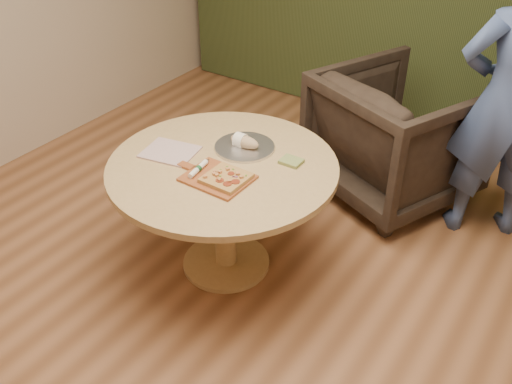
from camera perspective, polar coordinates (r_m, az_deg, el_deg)
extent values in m
cube|color=#9B633E|center=(3.33, -3.48, -13.08)|extent=(5.00, 6.00, 0.02)
cylinder|color=tan|center=(3.67, -2.98, -6.99)|extent=(0.55, 0.55, 0.03)
cylinder|color=tan|center=(3.46, -3.15, -2.76)|extent=(0.13, 0.13, 0.68)
cylinder|color=tan|center=(3.24, -3.35, 2.53)|extent=(1.32, 1.32, 0.04)
cube|color=#9C4F27|center=(3.09, -3.85, 1.39)|extent=(0.35, 0.28, 0.01)
cube|color=#9C4F27|center=(3.22, -6.95, 2.60)|extent=(0.10, 0.05, 0.01)
cube|color=#B88C48|center=(3.06, -2.99, 1.41)|extent=(0.22, 0.22, 0.02)
cylinder|color=maroon|center=(3.07, -2.51, 1.86)|extent=(0.04, 0.04, 0.00)
cylinder|color=maroon|center=(2.99, -2.88, 0.83)|extent=(0.05, 0.05, 0.00)
cylinder|color=maroon|center=(3.02, -3.65, 1.17)|extent=(0.04, 0.04, 0.00)
cylinder|color=maroon|center=(3.00, -2.05, 1.04)|extent=(0.05, 0.05, 0.00)
cube|color=#D78C50|center=(3.01, -3.69, 1.22)|extent=(0.02, 0.02, 0.01)
cube|color=#D78C50|center=(3.05, -5.11, 1.55)|extent=(0.03, 0.03, 0.01)
cube|color=#D78C50|center=(3.09, -4.15, 2.08)|extent=(0.02, 0.02, 0.01)
cube|color=#D78C50|center=(3.10, -2.85, 2.30)|extent=(0.02, 0.02, 0.01)
cube|color=#D78C50|center=(3.05, -3.96, 1.70)|extent=(0.02, 0.02, 0.01)
cube|color=#D78C50|center=(3.06, -1.83, 1.86)|extent=(0.03, 0.03, 0.01)
cube|color=#D78C50|center=(3.07, -4.21, 1.85)|extent=(0.03, 0.03, 0.01)
cube|color=#D78C50|center=(3.08, -3.63, 2.02)|extent=(0.02, 0.02, 0.01)
cube|color=#D78C50|center=(3.03, -1.48, 1.51)|extent=(0.02, 0.02, 0.01)
cube|color=#D78C50|center=(3.00, -2.64, 1.10)|extent=(0.02, 0.02, 0.01)
cube|color=#366F16|center=(3.05, -3.59, 1.61)|extent=(0.01, 0.01, 0.00)
cube|color=#366F16|center=(3.04, -1.32, 1.48)|extent=(0.01, 0.01, 0.00)
cube|color=#366F16|center=(3.05, -1.00, 1.66)|extent=(0.01, 0.01, 0.00)
cube|color=#366F16|center=(3.06, -1.83, 1.71)|extent=(0.01, 0.01, 0.00)
cube|color=#366F16|center=(3.11, -3.61, 2.23)|extent=(0.01, 0.01, 0.00)
cube|color=#366F16|center=(3.11, -2.30, 2.29)|extent=(0.01, 0.01, 0.00)
cube|color=#366F16|center=(3.01, -3.63, 1.04)|extent=(0.01, 0.01, 0.00)
cube|color=#366F16|center=(3.13, -2.92, 2.55)|extent=(0.01, 0.01, 0.00)
cube|color=#366F16|center=(3.04, -1.95, 1.54)|extent=(0.01, 0.01, 0.00)
cube|color=#944C7B|center=(3.04, -2.11, 1.55)|extent=(0.03, 0.03, 0.00)
cube|color=#944C7B|center=(3.04, -2.12, 1.52)|extent=(0.03, 0.02, 0.00)
cube|color=#944C7B|center=(3.07, -3.98, 1.80)|extent=(0.03, 0.01, 0.00)
cylinder|color=white|center=(3.14, -5.81, 2.32)|extent=(0.05, 0.17, 0.03)
cylinder|color=#194C26|center=(3.14, -5.81, 2.32)|extent=(0.04, 0.03, 0.03)
cube|color=silver|center=(3.21, -4.93, 3.13)|extent=(0.02, 0.04, 0.00)
cube|color=silver|center=(3.37, -8.59, 3.99)|extent=(0.34, 0.30, 0.01)
cylinder|color=silver|center=(3.38, -1.15, 4.47)|extent=(0.35, 0.35, 0.01)
cylinder|color=silver|center=(3.38, -1.15, 4.54)|extent=(0.36, 0.36, 0.02)
ellipsoid|color=tan|center=(3.36, -1.16, 5.06)|extent=(0.19, 0.08, 0.07)
cylinder|color=white|center=(3.37, -1.57, 5.20)|extent=(0.06, 0.09, 0.09)
cube|color=olive|center=(3.24, 3.55, 3.08)|extent=(0.12, 0.10, 0.02)
imported|color=black|center=(4.20, 14.03, 5.99)|extent=(1.28, 1.25, 1.02)
imported|color=#3D5284|center=(3.82, 24.01, 8.32)|extent=(0.83, 0.75, 1.89)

